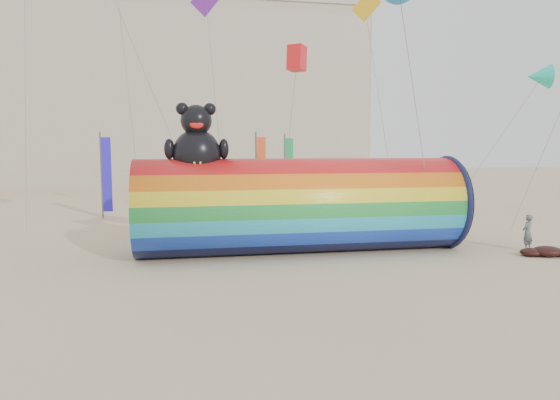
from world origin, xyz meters
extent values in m
plane|color=#CCB58C|center=(0.00, 0.00, 0.00)|extent=(160.00, 160.00, 0.00)
cube|color=#B7AD99|center=(-12.00, 46.00, 10.00)|extent=(60.00, 15.00, 20.00)
cube|color=#28303D|center=(-12.00, 38.44, 10.50)|extent=(59.50, 0.12, 17.00)
cube|color=#B2ADA0|center=(-12.00, 46.00, 20.30)|extent=(60.40, 15.40, 0.60)
cylinder|color=red|center=(1.79, 3.71, 1.92)|extent=(13.18, 3.84, 3.84)
torus|color=#0F1438|center=(8.25, 3.71, 1.92)|extent=(0.26, 4.03, 4.03)
cylinder|color=black|center=(8.40, 3.71, 1.92)|extent=(0.07, 3.81, 3.81)
ellipsoid|color=black|center=(-2.39, 3.71, 4.01)|extent=(1.88, 1.68, 1.98)
ellipsoid|color=#FFF11A|center=(-2.39, 3.10, 3.90)|extent=(0.97, 0.42, 0.85)
sphere|color=black|center=(-2.39, 3.71, 5.33)|extent=(1.21, 1.21, 1.21)
sphere|color=black|center=(-2.91, 3.71, 5.77)|extent=(0.48, 0.48, 0.48)
sphere|color=black|center=(-1.86, 3.71, 5.77)|extent=(0.48, 0.48, 0.48)
ellipsoid|color=red|center=(-2.39, 3.21, 5.16)|extent=(0.53, 0.19, 0.34)
ellipsoid|color=black|center=(-3.43, 3.60, 4.23)|extent=(0.40, 0.40, 0.79)
ellipsoid|color=black|center=(-1.34, 3.60, 4.23)|extent=(0.40, 0.40, 0.79)
imported|color=#585D60|center=(11.10, 2.12, 0.76)|extent=(0.66, 0.58, 1.52)
ellipsoid|color=#380F0A|center=(11.19, 1.00, 0.20)|extent=(1.17, 0.99, 0.41)
ellipsoid|color=#380F0A|center=(10.59, 1.15, 0.16)|extent=(0.91, 0.77, 0.32)
ellipsoid|color=#380F0A|center=(11.49, 1.40, 0.14)|extent=(0.78, 0.66, 0.27)
cylinder|color=#59595E|center=(-7.82, 15.47, 2.60)|extent=(0.10, 0.10, 5.20)
cube|color=#271DD9|center=(-7.51, 15.47, 2.65)|extent=(0.56, 0.06, 4.50)
cylinder|color=#59595E|center=(1.32, 13.54, 2.60)|extent=(0.10, 0.10, 5.20)
cube|color=#ED5021|center=(1.63, 13.54, 2.65)|extent=(0.56, 0.06, 4.50)
cylinder|color=#59595E|center=(3.75, 16.97, 2.60)|extent=(0.10, 0.10, 5.20)
cube|color=#179A4D|center=(4.06, 16.97, 2.65)|extent=(0.56, 0.06, 4.50)
cube|color=yellow|center=(6.09, 8.11, 11.22)|extent=(0.88, 0.06, 1.23)
cube|color=red|center=(2.57, 8.03, 8.58)|extent=(0.74, 0.74, 1.19)
cone|color=#1BDCB6|center=(15.57, 7.73, 8.01)|extent=(1.26, 1.26, 1.13)
camera|label=1|loc=(-2.84, -16.06, 4.29)|focal=32.00mm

